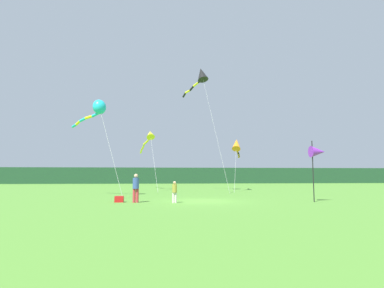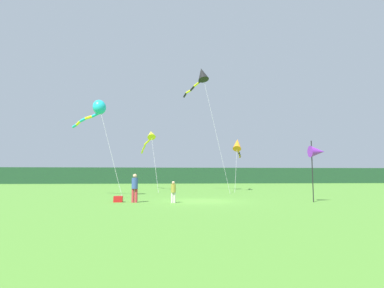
{
  "view_description": "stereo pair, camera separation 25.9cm",
  "coord_description": "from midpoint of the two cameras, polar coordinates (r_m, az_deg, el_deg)",
  "views": [
    {
      "loc": [
        -2.57,
        -19.35,
        1.57
      ],
      "look_at": [
        0.0,
        6.0,
        4.14
      ],
      "focal_mm": 29.33,
      "sensor_mm": 36.0,
      "label": 1
    },
    {
      "loc": [
        -2.31,
        -19.38,
        1.57
      ],
      "look_at": [
        0.0,
        6.0,
        4.14
      ],
      "focal_mm": 29.33,
      "sensor_mm": 36.0,
      "label": 2
    }
  ],
  "objects": [
    {
      "name": "kite_yellow",
      "position": [
        35.29,
        -8.09,
        1.21
      ],
      "size": [
        2.42,
        10.73,
        6.74
      ],
      "color": "#B2B2B2",
      "rests_on": "ground"
    },
    {
      "name": "kite_black",
      "position": [
        32.66,
        1.39,
        12.35
      ],
      "size": [
        3.71,
        7.24,
        12.66
      ],
      "color": "#B2B2B2",
      "rests_on": "ground"
    },
    {
      "name": "person_child",
      "position": [
        18.37,
        -3.6,
        -8.47
      ],
      "size": [
        0.27,
        0.27,
        1.25
      ],
      "color": "silver",
      "rests_on": "ground"
    },
    {
      "name": "ground_plane",
      "position": [
        19.58,
        1.42,
        -10.36
      ],
      "size": [
        120.0,
        120.0,
        0.0
      ],
      "primitive_type": "plane",
      "color": "#4C842D"
    },
    {
      "name": "person_adult",
      "position": [
        18.86,
        -10.57,
        -7.6
      ],
      "size": [
        0.37,
        0.37,
        1.67
      ],
      "color": "#B23338",
      "rests_on": "ground"
    },
    {
      "name": "cooler_box",
      "position": [
        19.36,
        -13.47,
        -9.72
      ],
      "size": [
        0.51,
        0.43,
        0.36
      ],
      "primitive_type": "cube",
      "color": "red",
      "rests_on": "ground"
    },
    {
      "name": "kite_cyan",
      "position": [
        25.07,
        -17.09,
        6.17
      ],
      "size": [
        4.84,
        4.74,
        7.42
      ],
      "color": "#B2B2B2",
      "rests_on": "ground"
    },
    {
      "name": "banner_flag_pole",
      "position": [
        20.39,
        21.55,
        -1.41
      ],
      "size": [
        0.9,
        0.7,
        3.67
      ],
      "color": "black",
      "rests_on": "ground"
    },
    {
      "name": "distant_treeline",
      "position": [
        64.41,
        -3.64,
        -5.75
      ],
      "size": [
        108.0,
        3.53,
        3.17
      ],
      "primitive_type": "cube",
      "color": "#1E4228",
      "rests_on": "ground"
    },
    {
      "name": "kite_orange",
      "position": [
        33.66,
        7.9,
        -0.23
      ],
      "size": [
        2.29,
        6.71,
        5.7
      ],
      "color": "#B2B2B2",
      "rests_on": "ground"
    }
  ]
}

